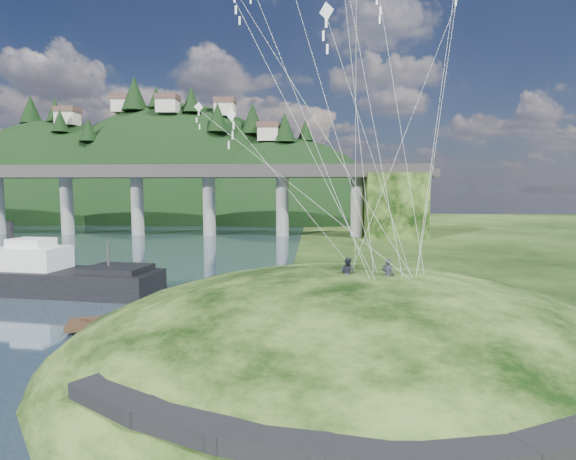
{
  "coord_description": "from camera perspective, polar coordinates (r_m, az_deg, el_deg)",
  "views": [
    {
      "loc": [
        5.76,
        -23.56,
        9.66
      ],
      "look_at": [
        4.0,
        6.0,
        7.0
      ],
      "focal_mm": 28.0,
      "sensor_mm": 36.0,
      "label": 1
    }
  ],
  "objects": [
    {
      "name": "ground",
      "position": [
        26.11,
        -10.01,
        -16.66
      ],
      "size": [
        320.0,
        320.0,
        0.0
      ],
      "primitive_type": "plane",
      "color": "black",
      "rests_on": "ground"
    },
    {
      "name": "grass_hill",
      "position": [
        27.98,
        8.13,
        -18.42
      ],
      "size": [
        36.0,
        32.0,
        13.0
      ],
      "color": "black",
      "rests_on": "ground"
    },
    {
      "name": "footpath",
      "position": [
        15.85,
        9.98,
        -23.49
      ],
      "size": [
        22.29,
        5.84,
        0.83
      ],
      "color": "black",
      "rests_on": "ground"
    },
    {
      "name": "bridge",
      "position": [
        99.02,
        -15.64,
        4.96
      ],
      "size": [
        160.0,
        11.0,
        15.0
      ],
      "color": "#2D2B2B",
      "rests_on": "ground"
    },
    {
      "name": "far_ridge",
      "position": [
        154.81,
        -15.2,
        -1.39
      ],
      "size": [
        153.0,
        70.0,
        94.5
      ],
      "color": "black",
      "rests_on": "ground"
    },
    {
      "name": "work_barge",
      "position": [
        47.31,
        -27.53,
        -5.17
      ],
      "size": [
        19.64,
        7.46,
        6.7
      ],
      "color": "black",
      "rests_on": "ground"
    },
    {
      "name": "wooden_dock",
      "position": [
        33.91,
        -13.41,
        -10.73
      ],
      "size": [
        15.03,
        7.06,
        1.08
      ],
      "color": "#322014",
      "rests_on": "ground"
    },
    {
      "name": "kite_flyers",
      "position": [
        25.35,
        9.18,
        -3.51
      ],
      "size": [
        3.15,
        1.1,
        1.83
      ],
      "color": "#22232D",
      "rests_on": "ground"
    }
  ]
}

